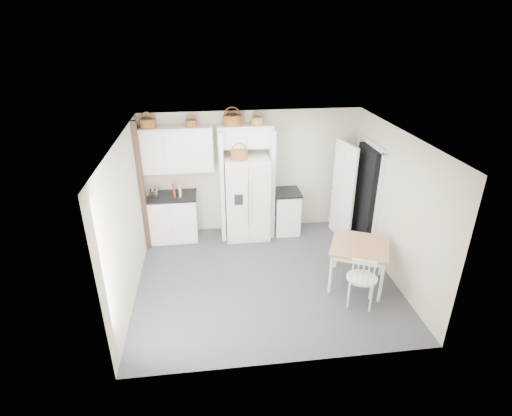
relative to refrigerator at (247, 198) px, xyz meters
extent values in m
plane|color=#4B4B4F|center=(0.15, -1.62, -0.87)|extent=(4.50, 4.50, 0.00)
plane|color=white|center=(0.15, -1.62, 1.73)|extent=(4.50, 4.50, 0.00)
plane|color=beige|center=(0.15, 0.38, 0.43)|extent=(4.50, 0.00, 4.50)
plane|color=beige|center=(-2.10, -1.62, 0.43)|extent=(0.00, 4.00, 4.00)
plane|color=beige|center=(2.40, -1.62, 0.43)|extent=(0.00, 4.00, 4.00)
cube|color=silver|center=(0.00, 0.00, 0.00)|extent=(0.90, 0.73, 1.75)
cube|color=silver|center=(-1.57, 0.08, -0.40)|extent=(1.03, 0.65, 0.95)
cube|color=silver|center=(0.85, 0.08, -0.42)|extent=(0.51, 0.62, 0.91)
cube|color=olive|center=(1.71, -1.98, -0.48)|extent=(1.23, 1.23, 0.78)
cube|color=silver|center=(1.57, -2.53, -0.38)|extent=(0.62, 0.59, 1.00)
cube|color=black|center=(-1.57, 0.08, 0.10)|extent=(1.07, 0.69, 0.04)
cube|color=black|center=(0.85, 0.08, 0.05)|extent=(0.56, 0.66, 0.04)
cube|color=silver|center=(-1.89, -0.01, 0.20)|extent=(0.27, 0.20, 0.16)
cube|color=#A12B0B|center=(-1.47, 0.00, 0.24)|extent=(0.06, 0.16, 0.24)
cube|color=beige|center=(-1.35, 0.00, 0.24)|extent=(0.05, 0.16, 0.24)
cylinder|color=brown|center=(-1.87, 0.21, 1.56)|extent=(0.30, 0.30, 0.17)
cylinder|color=brown|center=(-1.05, 0.21, 1.54)|extent=(0.22, 0.22, 0.13)
cylinder|color=brown|center=(-0.25, 0.21, 1.58)|extent=(0.36, 0.36, 0.20)
cylinder|color=olive|center=(0.24, 0.21, 1.55)|extent=(0.25, 0.25, 0.14)
cylinder|color=brown|center=(-0.15, -0.10, 0.96)|extent=(0.34, 0.34, 0.18)
cube|color=silver|center=(-1.35, 0.21, 1.03)|extent=(1.40, 0.34, 0.90)
cube|color=silver|center=(0.00, 0.21, 1.25)|extent=(1.12, 0.34, 0.45)
cube|color=silver|center=(-0.51, 0.08, 0.28)|extent=(0.08, 0.60, 2.30)
cube|color=silver|center=(0.51, 0.08, 0.28)|extent=(0.08, 0.60, 2.30)
cube|color=black|center=(-2.05, -0.27, 0.43)|extent=(0.09, 0.09, 2.60)
cube|color=black|center=(2.31, -0.62, 0.15)|extent=(0.18, 0.85, 2.05)
cube|color=white|center=(1.95, -0.29, 0.15)|extent=(0.21, 0.79, 2.05)
camera|label=1|loc=(-0.77, -7.54, 3.34)|focal=28.00mm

